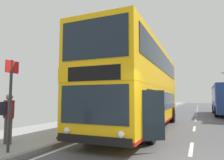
# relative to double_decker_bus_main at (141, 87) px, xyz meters

# --- Properties ---
(double_decker_bus_main) EXTENTS (3.34, 11.43, 4.41)m
(double_decker_bus_main) POSITION_rel_double_decker_bus_main_xyz_m (0.00, 0.00, 0.00)
(double_decker_bus_main) COLOR #F4B20F
(double_decker_bus_main) RESTS_ON ground
(pedestrian_with_backpack) EXTENTS (0.55, 0.57, 1.68)m
(pedestrian_with_backpack) POSITION_rel_double_decker_bus_main_xyz_m (-3.00, -6.03, -1.18)
(pedestrian_with_backpack) COLOR #4C473D
(pedestrian_with_backpack) RESTS_ON ground
(bus_stop_sign_near) EXTENTS (0.08, 0.44, 2.65)m
(bus_stop_sign_near) POSITION_rel_double_decker_bus_main_xyz_m (-2.09, -6.72, -0.54)
(bus_stop_sign_near) COLOR #2D2D33
(bus_stop_sign_near) RESTS_ON ground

